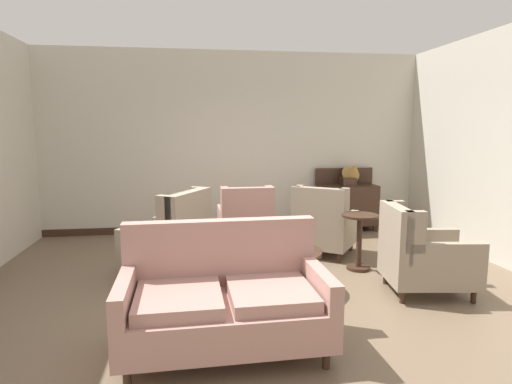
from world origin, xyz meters
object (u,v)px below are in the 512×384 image
Objects in this scene: sideboard at (347,204)px; gramophone at (352,172)px; armchair_beside_settee at (172,240)px; side_table at (359,237)px; coffee_table at (277,256)px; armchair_near_window at (324,226)px; settee at (224,300)px; armchair_far_left at (421,256)px; armchair_near_sideboard at (245,224)px; porcelain_vase at (282,236)px.

sideboard is 2.21× the size of gramophone.
gramophone is at bearing -62.38° from sideboard.
armchair_beside_settee is 2.34× the size of gramophone.
sideboard is at bearing 74.24° from side_table.
armchair_near_window is at bearing 53.72° from coffee_table.
armchair_beside_settee reaches higher than armchair_near_window.
settee is 1.53× the size of armchair_near_window.
armchair_far_left is 2.88m from armchair_beside_settee.
settee is at bearing -136.29° from side_table.
sideboard is at bearing -152.00° from armchair_near_sideboard.
armchair_near_sideboard is at bearing 16.97° from armchair_near_window.
sideboard reaches higher than armchair_far_left.
settee is 2.54m from side_table.
armchair_near_sideboard is at bearing 49.77° from armchair_far_left.
gramophone is (1.81, 2.57, 0.65)m from coffee_table.
armchair_near_sideboard reaches higher than coffee_table.
armchair_near_window is 0.94× the size of armchair_beside_settee.
porcelain_vase is 1.65m from armchair_near_sideboard.
armchair_far_left reaches higher than side_table.
settee reaches higher than armchair_near_sideboard.
settee is 4.55m from sideboard.
gramophone reaches higher than side_table.
coffee_table is 0.24m from porcelain_vase.
armchair_far_left is (1.70, -1.88, 0.00)m from armchair_near_sideboard.
armchair_far_left is (1.53, -0.29, 0.03)m from coffee_table.
sideboard is (0.23, 2.95, 0.05)m from armchair_far_left.
armchair_far_left is (2.20, 0.90, 0.01)m from settee.
settee reaches higher than coffee_table.
porcelain_vase is at bearing 88.00° from armchair_far_left.
coffee_table is 2.63× the size of porcelain_vase.
armchair_beside_settee is 2.35m from side_table.
gramophone is (0.64, 2.00, 0.61)m from side_table.
armchair_near_sideboard is 2.29m from gramophone.
sideboard is at bearing 57.49° from porcelain_vase.
sideboard reaches higher than armchair_beside_settee.
sideboard is (2.43, 3.85, 0.06)m from settee.
porcelain_vase is 3.20m from sideboard.
armchair_beside_settee is (-1.21, 0.74, -0.19)m from porcelain_vase.
side_table is at bearing 141.75° from armchair_near_sideboard.
settee is 3.37× the size of gramophone.
armchair_near_sideboard reaches higher than porcelain_vase.
coffee_table is 1.30m from side_table.
coffee_table is 0.85× the size of armchair_beside_settee.
armchair_near_window is 2.15m from armchair_beside_settee.
porcelain_vase is at bearing -46.93° from coffee_table.
armchair_near_sideboard is at bearing 97.38° from porcelain_vase.
porcelain_vase is 1.55m from armchair_near_window.
settee is 1.44× the size of armchair_beside_settee.
gramophone is (1.77, 2.61, 0.41)m from porcelain_vase.
gramophone is (0.27, 2.86, 0.62)m from armchair_far_left.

